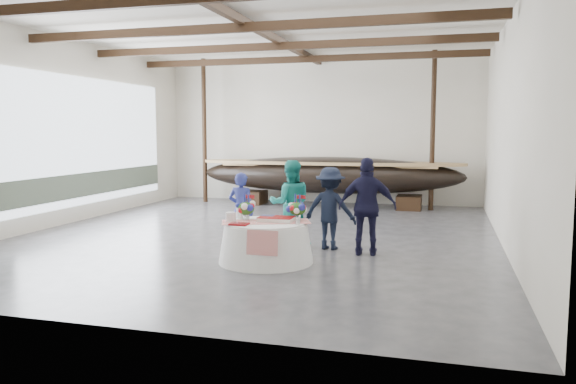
# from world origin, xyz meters

# --- Properties ---
(floor) EXTENTS (10.00, 12.00, 0.01)m
(floor) POSITION_xyz_m (0.00, 0.00, 0.00)
(floor) COLOR #3D3D42
(floor) RESTS_ON ground
(wall_back) EXTENTS (10.00, 0.02, 4.50)m
(wall_back) POSITION_xyz_m (0.00, 6.00, 2.25)
(wall_back) COLOR silver
(wall_back) RESTS_ON ground
(wall_front) EXTENTS (10.00, 0.02, 4.50)m
(wall_front) POSITION_xyz_m (0.00, -6.00, 2.25)
(wall_front) COLOR silver
(wall_front) RESTS_ON ground
(wall_left) EXTENTS (0.02, 12.00, 4.50)m
(wall_left) POSITION_xyz_m (-5.00, 0.00, 2.25)
(wall_left) COLOR silver
(wall_left) RESTS_ON ground
(wall_right) EXTENTS (0.02, 12.00, 4.50)m
(wall_right) POSITION_xyz_m (5.00, 0.00, 2.25)
(wall_right) COLOR silver
(wall_right) RESTS_ON ground
(ceiling) EXTENTS (10.00, 12.00, 0.01)m
(ceiling) POSITION_xyz_m (0.00, 0.00, 4.50)
(ceiling) COLOR white
(ceiling) RESTS_ON wall_back
(pavilion_structure) EXTENTS (9.80, 11.76, 4.50)m
(pavilion_structure) POSITION_xyz_m (0.00, 0.84, 4.00)
(pavilion_structure) COLOR black
(pavilion_structure) RESTS_ON ground
(open_bay) EXTENTS (0.03, 7.00, 3.20)m
(open_bay) POSITION_xyz_m (-4.95, 1.00, 1.83)
(open_bay) COLOR silver
(open_bay) RESTS_ON ground
(longboat_display) EXTENTS (7.96, 1.59, 1.49)m
(longboat_display) POSITION_xyz_m (0.50, 4.95, 0.95)
(longboat_display) COLOR black
(longboat_display) RESTS_ON ground
(banquet_table) EXTENTS (1.63, 1.63, 0.70)m
(banquet_table) POSITION_xyz_m (0.94, -2.43, 0.35)
(banquet_table) COLOR white
(banquet_table) RESTS_ON ground
(tabletop_items) EXTENTS (1.60, 1.07, 0.40)m
(tabletop_items) POSITION_xyz_m (0.91, -2.27, 0.85)
(tabletop_items) COLOR red
(tabletop_items) RESTS_ON banquet_table
(guest_woman_blue) EXTENTS (0.54, 0.36, 1.46)m
(guest_woman_blue) POSITION_xyz_m (0.06, -1.28, 0.73)
(guest_woman_blue) COLOR navy
(guest_woman_blue) RESTS_ON ground
(guest_woman_teal) EXTENTS (0.99, 0.87, 1.70)m
(guest_woman_teal) POSITION_xyz_m (0.99, -1.03, 0.85)
(guest_woman_teal) COLOR teal
(guest_woman_teal) RESTS_ON ground
(guest_man_left) EXTENTS (1.08, 0.71, 1.57)m
(guest_man_left) POSITION_xyz_m (1.78, -1.06, 0.79)
(guest_man_left) COLOR black
(guest_man_left) RESTS_ON ground
(guest_man_right) EXTENTS (1.09, 0.55, 1.78)m
(guest_man_right) POSITION_xyz_m (2.53, -1.39, 0.89)
(guest_man_right) COLOR black
(guest_man_right) RESTS_ON ground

